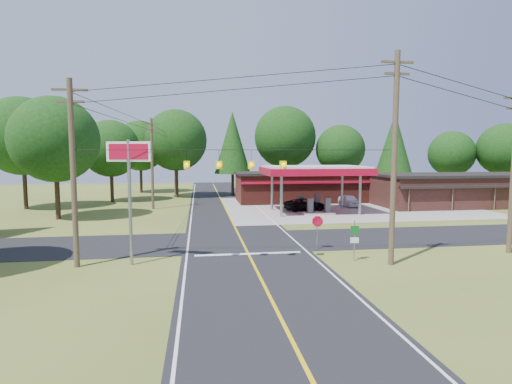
{
  "coord_description": "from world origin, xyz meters",
  "views": [
    {
      "loc": [
        -2.93,
        -27.24,
        6.04
      ],
      "look_at": [
        2.0,
        7.0,
        2.8
      ],
      "focal_mm": 28.0,
      "sensor_mm": 36.0,
      "label": 1
    }
  ],
  "objects": [
    {
      "name": "utility_pole_near_right",
      "position": [
        7.5,
        -7.0,
        5.96
      ],
      "size": [
        1.8,
        0.3,
        11.5
      ],
      "color": "#473828",
      "rests_on": "ground"
    },
    {
      "name": "big_stop_sign",
      "position": [
        -6.65,
        -5.01,
        5.09
      ],
      "size": [
        2.44,
        0.87,
        6.85
      ],
      "color": "gray",
      "rests_on": "ground"
    },
    {
      "name": "overhead_beacons",
      "position": [
        -1.0,
        -6.0,
        6.21
      ],
      "size": [
        17.04,
        2.04,
        1.03
      ],
      "color": "black",
      "rests_on": "ground"
    },
    {
      "name": "lane_center_yellow",
      "position": [
        0.0,
        0.0,
        0.03
      ],
      "size": [
        0.15,
        110.0,
        0.0
      ],
      "primitive_type": "cube",
      "color": "yellow",
      "rests_on": "main_highway"
    },
    {
      "name": "octagonal_stop_sign",
      "position": [
        4.5,
        -3.01,
        1.65
      ],
      "size": [
        0.72,
        0.36,
        2.23
      ],
      "color": "gray",
      "rests_on": "ground"
    },
    {
      "name": "utility_pole_far_left",
      "position": [
        -8.0,
        18.0,
        5.2
      ],
      "size": [
        1.8,
        0.3,
        10.0
      ],
      "color": "#473828",
      "rests_on": "ground"
    },
    {
      "name": "route_sign_post",
      "position": [
        5.77,
        -6.02,
        1.4
      ],
      "size": [
        0.48,
        0.13,
        2.34
      ],
      "color": "gray",
      "rests_on": "ground"
    },
    {
      "name": "ground",
      "position": [
        0.0,
        0.0,
        0.0
      ],
      "size": [
        120.0,
        120.0,
        0.0
      ],
      "primitive_type": "plane",
      "color": "#4C6122",
      "rests_on": "ground"
    },
    {
      "name": "cross_road",
      "position": [
        0.0,
        0.0,
        0.01
      ],
      "size": [
        70.0,
        7.0,
        0.02
      ],
      "primitive_type": "cube",
      "color": "black",
      "rests_on": "ground"
    },
    {
      "name": "strip_building",
      "position": [
        28.0,
        15.98,
        1.91
      ],
      "size": [
        20.4,
        8.75,
        3.8
      ],
      "color": "#321814",
      "rests_on": "ground"
    },
    {
      "name": "gas_canopy",
      "position": [
        9.0,
        13.0,
        4.27
      ],
      "size": [
        10.6,
        7.4,
        4.88
      ],
      "color": "gray",
      "rests_on": "ground"
    },
    {
      "name": "utility_pole_north",
      "position": [
        -6.5,
        35.0,
        4.75
      ],
      "size": [
        0.3,
        0.3,
        9.5
      ],
      "color": "#473828",
      "rests_on": "ground"
    },
    {
      "name": "utility_pole_near_left",
      "position": [
        -9.5,
        -5.0,
        5.2
      ],
      "size": [
        1.8,
        0.3,
        10.0
      ],
      "color": "#473828",
      "rests_on": "ground"
    },
    {
      "name": "convenience_store",
      "position": [
        10.0,
        22.98,
        1.92
      ],
      "size": [
        16.4,
        7.55,
        3.8
      ],
      "color": "#5D221A",
      "rests_on": "ground"
    },
    {
      "name": "sedan_car",
      "position": [
        14.46,
        17.05,
        0.69
      ],
      "size": [
        4.1,
        4.1,
        1.38
      ],
      "primitive_type": "imported",
      "rotation": [
        0.0,
        0.0,
        -0.01
      ],
      "color": "white",
      "rests_on": "ground"
    },
    {
      "name": "treeline_backdrop",
      "position": [
        0.82,
        24.01,
        7.49
      ],
      "size": [
        70.27,
        51.59,
        13.3
      ],
      "color": "#332316",
      "rests_on": "ground"
    },
    {
      "name": "main_highway",
      "position": [
        0.0,
        0.0,
        0.01
      ],
      "size": [
        8.0,
        120.0,
        0.02
      ],
      "primitive_type": "cube",
      "color": "black",
      "rests_on": "ground"
    },
    {
      "name": "suv_car",
      "position": [
        8.5,
        14.5,
        0.64
      ],
      "size": [
        5.31,
        5.31,
        1.29
      ],
      "primitive_type": "imported",
      "rotation": [
        0.0,
        0.0,
        1.73
      ],
      "color": "black",
      "rests_on": "ground"
    }
  ]
}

